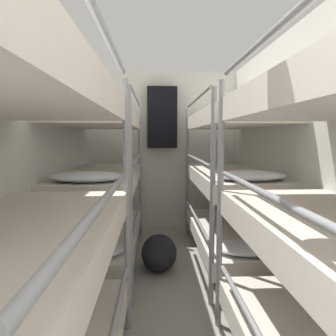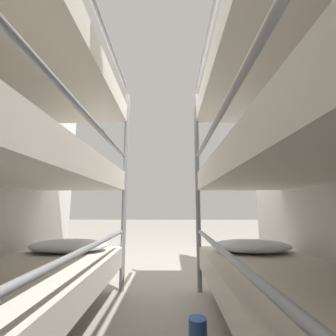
% 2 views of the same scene
% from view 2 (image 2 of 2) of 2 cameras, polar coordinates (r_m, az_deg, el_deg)
% --- Properties ---
extents(ground_plane, '(20.00, 20.00, 0.00)m').
position_cam_2_polar(ground_plane, '(2.75, -1.32, -24.94)').
color(ground_plane, gray).
extents(bunk_stack_left_near, '(0.80, 1.92, 1.85)m').
position_cam_2_polar(bunk_stack_left_near, '(1.37, 28.05, 1.55)').
color(bunk_stack_left_near, gray).
rests_on(bunk_stack_left_near, ground_plane).
extents(bunk_stack_right_near, '(0.80, 1.92, 1.85)m').
position_cam_2_polar(bunk_stack_right_near, '(1.46, -32.86, 1.36)').
color(bunk_stack_right_near, gray).
rests_on(bunk_stack_right_near, ground_plane).
extents(tin_can, '(0.10, 0.10, 0.12)m').
position_cam_2_polar(tin_can, '(1.49, 7.55, -35.77)').
color(tin_can, '#2D569E').
rests_on(tin_can, ground_plane).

